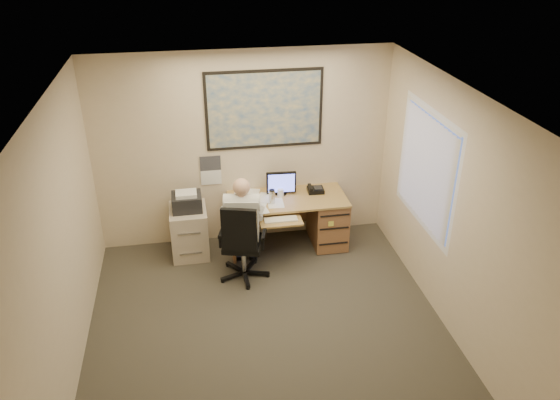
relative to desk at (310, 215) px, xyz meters
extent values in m
cube|color=#3A362D|center=(-0.87, -1.90, -0.44)|extent=(4.00, 4.50, 0.00)
cube|color=white|center=(-0.87, -1.90, 2.26)|extent=(4.00, 4.50, 0.00)
cube|color=beige|center=(-0.87, 0.35, 0.91)|extent=(4.00, 0.00, 2.70)
cube|color=beige|center=(-2.87, -1.90, 0.91)|extent=(0.00, 4.50, 2.70)
cube|color=beige|center=(1.13, -1.90, 0.91)|extent=(0.00, 4.50, 2.70)
cube|color=tan|center=(-0.33, -0.02, 0.30)|extent=(1.60, 0.75, 0.03)
cube|color=#98643E|center=(0.24, -0.02, -0.08)|extent=(0.45, 0.70, 0.70)
cube|color=#98643E|center=(-1.11, -0.02, -0.08)|extent=(0.04, 0.70, 0.70)
cube|color=#98643E|center=(-0.33, 0.32, 0.01)|extent=(1.55, 0.03, 0.55)
cylinder|color=black|center=(-0.40, 0.13, 0.32)|extent=(0.16, 0.16, 0.02)
cube|color=black|center=(-0.40, 0.11, 0.49)|extent=(0.41, 0.06, 0.31)
cube|color=#5B69F9|center=(-0.40, 0.08, 0.49)|extent=(0.36, 0.03, 0.26)
cube|color=tan|center=(-0.51, -0.47, 0.22)|extent=(0.55, 0.30, 0.02)
cube|color=beige|center=(-0.51, -0.47, 0.24)|extent=(0.43, 0.14, 0.02)
cube|color=black|center=(0.09, 0.10, 0.34)|extent=(0.23, 0.21, 0.05)
cylinder|color=silver|center=(-0.56, -0.12, 0.40)|extent=(0.08, 0.08, 0.18)
cylinder|color=white|center=(-0.42, 0.05, 0.36)|extent=(0.08, 0.08, 0.11)
cube|color=white|center=(-0.78, -0.02, 0.32)|extent=(0.60, 0.56, 0.02)
cube|color=#1E4C93|center=(-0.58, 0.33, 1.46)|extent=(1.56, 0.03, 1.06)
cube|color=white|center=(-1.33, 0.34, 0.64)|extent=(0.28, 0.01, 0.42)
cube|color=beige|center=(-1.68, 0.02, -0.10)|extent=(0.50, 0.59, 0.68)
cube|color=black|center=(-1.68, 0.02, 0.35)|extent=(0.39, 0.35, 0.22)
cube|color=white|center=(-1.68, 0.00, 0.49)|extent=(0.28, 0.22, 0.05)
cylinder|color=silver|center=(-1.02, -0.64, -0.18)|extent=(0.06, 0.06, 0.41)
cube|color=black|center=(-1.02, -0.64, 0.04)|extent=(0.58, 0.58, 0.07)
cube|color=black|center=(-0.95, -0.87, 0.38)|extent=(0.43, 0.18, 0.56)
camera|label=1|loc=(-1.57, -6.49, 3.72)|focal=35.00mm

